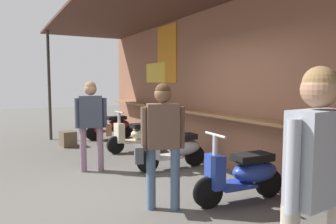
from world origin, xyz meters
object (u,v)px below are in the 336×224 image
object	(u,v)px
merchandise_crate	(68,139)
shopper_browsing	(162,134)
scooter_blue	(245,173)
shopper_passing	(317,171)
scooter_cream	(138,135)
scooter_maroon	(113,125)
scooter_silver	(176,148)
shopper_with_handbag	(92,117)

from	to	relation	value
merchandise_crate	shopper_browsing	bearing A→B (deg)	2.75
scooter_blue	shopper_passing	world-z (taller)	shopper_passing
scooter_cream	scooter_maroon	bearing A→B (deg)	-93.70
scooter_silver	shopper_browsing	world-z (taller)	shopper_browsing
scooter_maroon	shopper_passing	size ratio (longest dim) A/B	0.81
shopper_with_handbag	merchandise_crate	bearing A→B (deg)	15.02
shopper_browsing	merchandise_crate	bearing A→B (deg)	-158.47
shopper_browsing	shopper_with_handbag	bearing A→B (deg)	-153.67
scooter_blue	shopper_browsing	distance (m)	1.31
scooter_cream	shopper_passing	world-z (taller)	shopper_passing
shopper_with_handbag	shopper_passing	xyz separation A→B (m)	(4.45, 0.26, 0.06)
shopper_with_handbag	shopper_passing	size ratio (longest dim) A/B	0.95
shopper_with_handbag	shopper_browsing	xyz separation A→B (m)	(2.21, 0.29, -0.02)
scooter_cream	shopper_with_handbag	world-z (taller)	shopper_with_handbag
scooter_maroon	shopper_passing	distance (m)	7.72
scooter_blue	shopper_with_handbag	size ratio (longest dim) A/B	0.85
shopper_passing	merchandise_crate	size ratio (longest dim) A/B	4.09
scooter_maroon	shopper_passing	world-z (taller)	shopper_passing
scooter_maroon	shopper_with_handbag	size ratio (longest dim) A/B	0.85
shopper_browsing	shopper_passing	world-z (taller)	shopper_passing
scooter_silver	shopper_browsing	bearing A→B (deg)	55.39
scooter_cream	scooter_blue	size ratio (longest dim) A/B	1.00
scooter_maroon	merchandise_crate	world-z (taller)	scooter_maroon
scooter_maroon	scooter_blue	xyz separation A→B (m)	(5.63, -0.00, 0.00)
shopper_browsing	scooter_cream	bearing A→B (deg)	-179.42
scooter_cream	merchandise_crate	distance (m)	1.93
scooter_maroon	scooter_silver	bearing A→B (deg)	88.42
scooter_maroon	scooter_blue	distance (m)	5.63
shopper_browsing	merchandise_crate	world-z (taller)	shopper_browsing
scooter_maroon	scooter_silver	size ratio (longest dim) A/B	1.00
scooter_silver	shopper_with_handbag	distance (m)	1.66
scooter_maroon	scooter_silver	world-z (taller)	same
scooter_blue	scooter_silver	bearing A→B (deg)	-85.93
scooter_blue	shopper_passing	bearing A→B (deg)	63.44
shopper_browsing	shopper_passing	bearing A→B (deg)	18.02
scooter_silver	shopper_passing	distance (m)	4.10
shopper_browsing	scooter_silver	bearing A→B (deg)	163.95
shopper_browsing	merchandise_crate	distance (m)	4.88
scooter_blue	shopper_browsing	size ratio (longest dim) A/B	0.87
scooter_blue	shopper_browsing	bearing A→B (deg)	-9.27
scooter_silver	shopper_passing	world-z (taller)	shopper_passing
scooter_maroon	shopper_with_handbag	world-z (taller)	shopper_with_handbag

